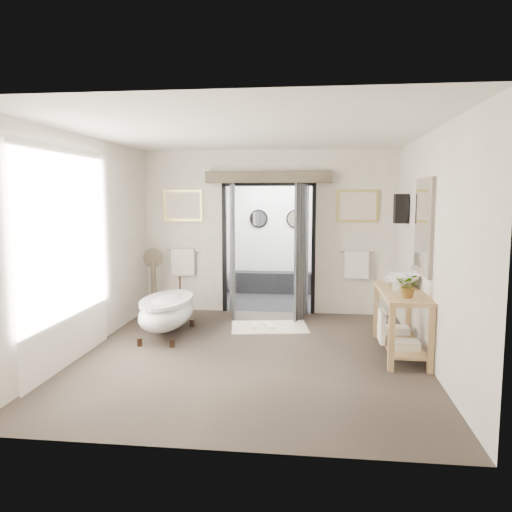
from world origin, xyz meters
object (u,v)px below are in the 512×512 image
(clawfoot_tub, at_px, (167,311))
(vanity, at_px, (399,316))
(basin, at_px, (402,281))
(rug, at_px, (269,327))

(clawfoot_tub, relative_size, vanity, 1.00)
(vanity, bearing_deg, basin, 77.35)
(rug, bearing_deg, vanity, -31.09)
(clawfoot_tub, xyz_separation_m, basin, (3.38, -0.18, 0.55))
(vanity, xyz_separation_m, rug, (-1.83, 1.10, -0.50))
(vanity, bearing_deg, rug, 148.91)
(vanity, distance_m, rug, 2.20)
(basin, bearing_deg, vanity, -95.71)
(vanity, height_order, rug, vanity)
(clawfoot_tub, xyz_separation_m, rug, (1.48, 0.64, -0.37))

